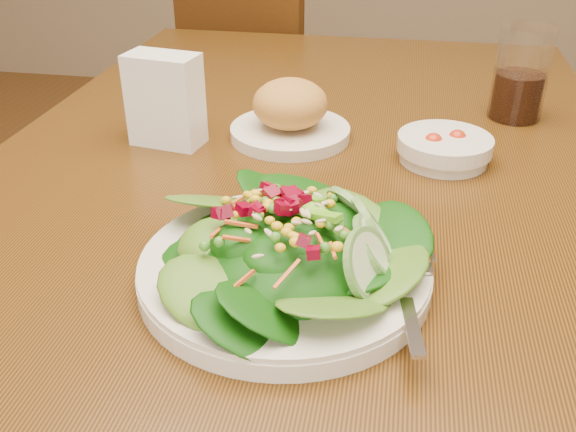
{
  "coord_description": "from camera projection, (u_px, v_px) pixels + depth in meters",
  "views": [
    {
      "loc": [
        0.12,
        -0.78,
        1.13
      ],
      "look_at": [
        0.02,
        -0.24,
        0.81
      ],
      "focal_mm": 40.0,
      "sensor_mm": 36.0,
      "label": 1
    }
  ],
  "objects": [
    {
      "name": "napkin_holder",
      "position": [
        165.0,
        98.0,
        0.91
      ],
      "size": [
        0.11,
        0.07,
        0.13
      ],
      "rotation": [
        0.0,
        0.0,
        -0.16
      ],
      "color": "white",
      "rests_on": "dining_table"
    },
    {
      "name": "drinking_glass",
      "position": [
        520.0,
        80.0,
        1.0
      ],
      "size": [
        0.08,
        0.08,
        0.15
      ],
      "color": "silver",
      "rests_on": "dining_table"
    },
    {
      "name": "chair_far",
      "position": [
        264.0,
        120.0,
        1.84
      ],
      "size": [
        0.5,
        0.5,
        0.85
      ],
      "rotation": [
        0.0,
        0.0,
        2.8
      ],
      "color": "#44220A",
      "rests_on": "ground_plane"
    },
    {
      "name": "salad_plate",
      "position": [
        294.0,
        255.0,
        0.63
      ],
      "size": [
        0.29,
        0.29,
        0.08
      ],
      "rotation": [
        0.0,
        0.0,
        0.36
      ],
      "color": "silver",
      "rests_on": "dining_table"
    },
    {
      "name": "tomato_bowl",
      "position": [
        444.0,
        148.0,
        0.88
      ],
      "size": [
        0.13,
        0.13,
        0.04
      ],
      "color": "silver",
      "rests_on": "dining_table"
    },
    {
      "name": "dining_table",
      "position": [
        303.0,
        229.0,
        0.93
      ],
      "size": [
        0.9,
        1.4,
        0.75
      ],
      "color": "#59360F",
      "rests_on": "ground_plane"
    },
    {
      "name": "bread_plate",
      "position": [
        290.0,
        115.0,
        0.94
      ],
      "size": [
        0.18,
        0.18,
        0.09
      ],
      "color": "silver",
      "rests_on": "dining_table"
    }
  ]
}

